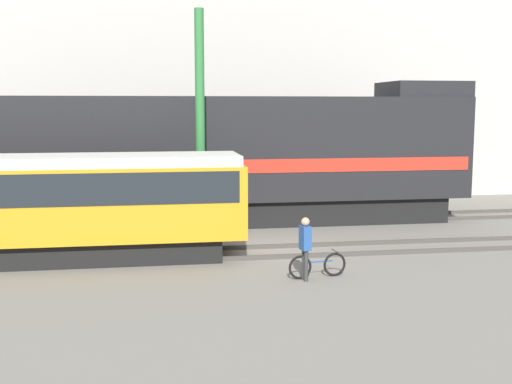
{
  "coord_description": "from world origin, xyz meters",
  "views": [
    {
      "loc": [
        -3.18,
        -19.6,
        4.51
      ],
      "look_at": [
        0.08,
        0.44,
        1.8
      ],
      "focal_mm": 45.0,
      "sensor_mm": 36.0,
      "label": 1
    }
  ],
  "objects": [
    {
      "name": "freight_locomotive",
      "position": [
        -1.1,
        4.8,
        2.56
      ],
      "size": [
        20.49,
        3.04,
        5.48
      ],
      "color": "black",
      "rests_on": "ground"
    },
    {
      "name": "track_far",
      "position": [
        0.0,
        4.8,
        0.07
      ],
      "size": [
        60.0,
        1.51,
        0.14
      ],
      "color": "#47423D",
      "rests_on": "ground"
    },
    {
      "name": "bicycle",
      "position": [
        1.09,
        -3.5,
        0.33
      ],
      "size": [
        1.63,
        0.45,
        0.7
      ],
      "color": "black",
      "rests_on": "ground"
    },
    {
      "name": "utility_pole_center",
      "position": [
        -1.56,
        2.12,
        3.86
      ],
      "size": [
        0.32,
        0.32,
        7.73
      ],
      "color": "#2D7238",
      "rests_on": "ground"
    },
    {
      "name": "ground_plane",
      "position": [
        0.0,
        0.0,
        0.0
      ],
      "size": [
        120.0,
        120.0,
        0.0
      ],
      "primitive_type": "plane",
      "color": "slate"
    },
    {
      "name": "person",
      "position": [
        0.7,
        -3.71,
        1.01
      ],
      "size": [
        0.27,
        0.39,
        1.67
      ],
      "color": "#333333",
      "rests_on": "ground"
    },
    {
      "name": "building_backdrop",
      "position": [
        0.0,
        13.74,
        5.75
      ],
      "size": [
        46.78,
        6.0,
        11.5
      ],
      "color": "#B7B2A8",
      "rests_on": "ground"
    },
    {
      "name": "track_near",
      "position": [
        0.0,
        -0.56,
        0.07
      ],
      "size": [
        60.0,
        1.5,
        0.14
      ],
      "color": "#47423D",
      "rests_on": "ground"
    },
    {
      "name": "streetcar",
      "position": [
        -6.44,
        -0.56,
        1.78
      ],
      "size": [
        11.84,
        2.54,
        3.11
      ],
      "color": "black",
      "rests_on": "ground"
    }
  ]
}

